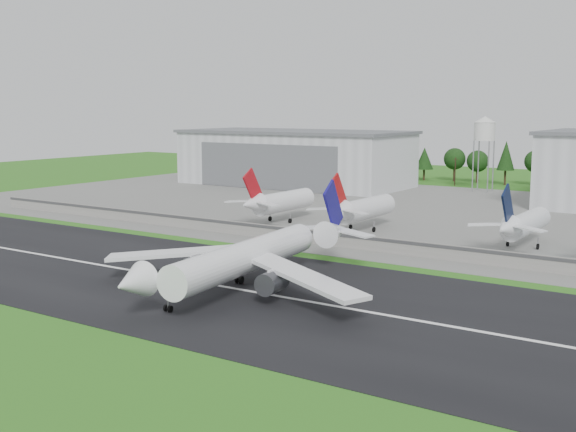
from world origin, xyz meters
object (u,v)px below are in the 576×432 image
Objects in this scene: parked_jet_red_a at (277,202)px; parked_jet_red_b at (360,209)px; main_airliner at (244,265)px; parked_jet_navy at (522,224)px.

parked_jet_red_a is 1.00× the size of parked_jet_red_b.
main_airliner is 1.89× the size of parked_jet_red_a.
parked_jet_red_b reaches higher than parked_jet_navy.
main_airliner is 1.89× the size of parked_jet_red_b.
parked_jet_red_a is 1.00× the size of parked_jet_navy.
parked_jet_red_a reaches higher than parked_jet_navy.
parked_jet_red_a is 26.63m from parked_jet_red_b.
main_airliner is at bearing -114.09° from parked_jet_navy.
main_airliner reaches higher than parked_jet_red_b.
parked_jet_red_b is at bearing 179.95° from parked_jet_navy.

